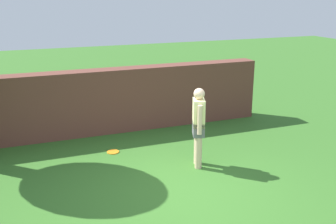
# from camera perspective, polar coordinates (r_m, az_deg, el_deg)

# --- Properties ---
(ground_plane) EXTENTS (40.00, 40.00, 0.00)m
(ground_plane) POSITION_cam_1_polar(r_m,az_deg,el_deg) (7.22, 1.84, -11.48)
(ground_plane) COLOR #336623
(brick_wall) EXTENTS (10.28, 0.50, 1.59)m
(brick_wall) POSITION_cam_1_polar(r_m,az_deg,el_deg) (9.93, -14.64, 0.92)
(brick_wall) COLOR brown
(brick_wall) RESTS_ON ground
(person) EXTENTS (0.33, 0.51, 1.62)m
(person) POSITION_cam_1_polar(r_m,az_deg,el_deg) (7.98, 4.34, -1.68)
(person) COLOR beige
(person) RESTS_ON ground
(frisbee_orange) EXTENTS (0.27, 0.27, 0.02)m
(frisbee_orange) POSITION_cam_1_polar(r_m,az_deg,el_deg) (9.01, -7.80, -5.61)
(frisbee_orange) COLOR orange
(frisbee_orange) RESTS_ON ground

